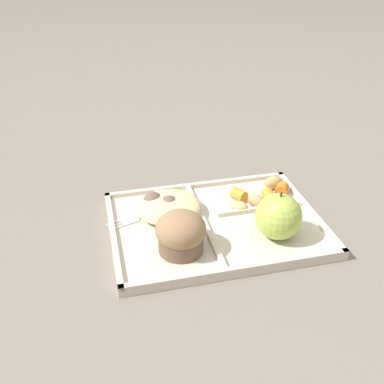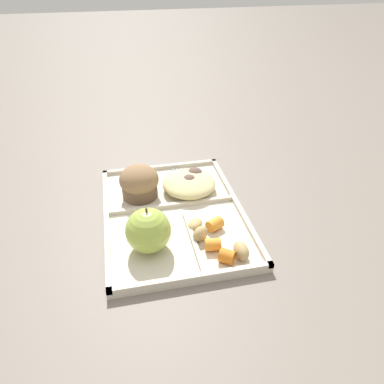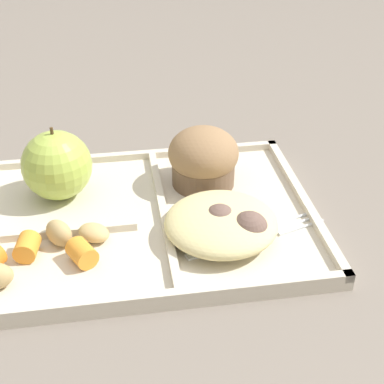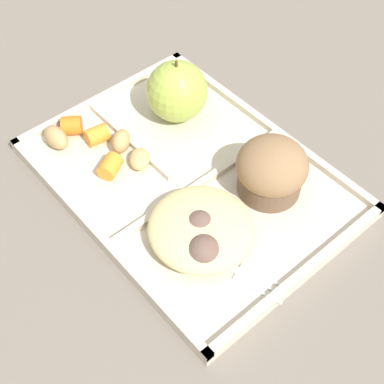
# 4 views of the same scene
# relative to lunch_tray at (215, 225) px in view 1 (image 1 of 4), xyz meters

# --- Properties ---
(ground) EXTENTS (6.00, 6.00, 0.00)m
(ground) POSITION_rel_lunch_tray_xyz_m (0.00, 0.00, -0.01)
(ground) COLOR slate
(lunch_tray) EXTENTS (0.37, 0.27, 0.02)m
(lunch_tray) POSITION_rel_lunch_tray_xyz_m (0.00, 0.00, 0.00)
(lunch_tray) COLOR beige
(lunch_tray) RESTS_ON ground
(green_apple) EXTENTS (0.08, 0.08, 0.09)m
(green_apple) POSITION_rel_lunch_tray_xyz_m (-0.09, 0.06, 0.04)
(green_apple) COLOR #A8C14C
(green_apple) RESTS_ON lunch_tray
(bran_muffin) EXTENTS (0.08, 0.08, 0.07)m
(bran_muffin) POSITION_rel_lunch_tray_xyz_m (0.08, 0.06, 0.04)
(bran_muffin) COLOR brown
(bran_muffin) RESTS_ON lunch_tray
(carrot_slice_large) EXTENTS (0.03, 0.03, 0.02)m
(carrot_slice_large) POSITION_rel_lunch_tray_xyz_m (-0.15, -0.06, 0.02)
(carrot_slice_large) COLOR orange
(carrot_slice_large) RESTS_ON lunch_tray
(carrot_slice_tilted) EXTENTS (0.03, 0.03, 0.02)m
(carrot_slice_tilted) POSITION_rel_lunch_tray_xyz_m (-0.12, -0.05, 0.02)
(carrot_slice_tilted) COLOR orange
(carrot_slice_tilted) RESTS_ON lunch_tray
(carrot_slice_center) EXTENTS (0.03, 0.04, 0.02)m
(carrot_slice_center) POSITION_rel_lunch_tray_xyz_m (-0.07, -0.07, 0.02)
(carrot_slice_center) COLOR orange
(carrot_slice_center) RESTS_ON lunch_tray
(potato_chunk_wedge) EXTENTS (0.04, 0.04, 0.02)m
(potato_chunk_wedge) POSITION_rel_lunch_tray_xyz_m (-0.05, -0.03, 0.01)
(potato_chunk_wedge) COLOR tan
(potato_chunk_wedge) RESTS_ON lunch_tray
(potato_chunk_small) EXTENTS (0.04, 0.04, 0.03)m
(potato_chunk_small) POSITION_rel_lunch_tray_xyz_m (-0.09, -0.03, 0.02)
(potato_chunk_small) COLOR tan
(potato_chunk_small) RESTS_ON lunch_tray
(potato_chunk_golden) EXTENTS (0.04, 0.03, 0.03)m
(potato_chunk_golden) POSITION_rel_lunch_tray_xyz_m (-0.15, -0.09, 0.02)
(potato_chunk_golden) COLOR tan
(potato_chunk_golden) RESTS_ON lunch_tray
(egg_noodle_pile) EXTENTS (0.12, 0.11, 0.03)m
(egg_noodle_pile) POSITION_rel_lunch_tray_xyz_m (0.08, -0.05, 0.02)
(egg_noodle_pile) COLOR beige
(egg_noodle_pile) RESTS_ON lunch_tray
(meatball_back) EXTENTS (0.04, 0.04, 0.04)m
(meatball_back) POSITION_rel_lunch_tray_xyz_m (0.10, -0.07, 0.02)
(meatball_back) COLOR brown
(meatball_back) RESTS_ON lunch_tray
(meatball_front) EXTENTS (0.04, 0.04, 0.04)m
(meatball_front) POSITION_rel_lunch_tray_xyz_m (0.07, -0.05, 0.02)
(meatball_front) COLOR brown
(meatball_front) RESTS_ON lunch_tray
(plastic_fork) EXTENTS (0.16, 0.06, 0.00)m
(plastic_fork) POSITION_rel_lunch_tray_xyz_m (0.12, -0.05, 0.01)
(plastic_fork) COLOR silver
(plastic_fork) RESTS_ON lunch_tray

